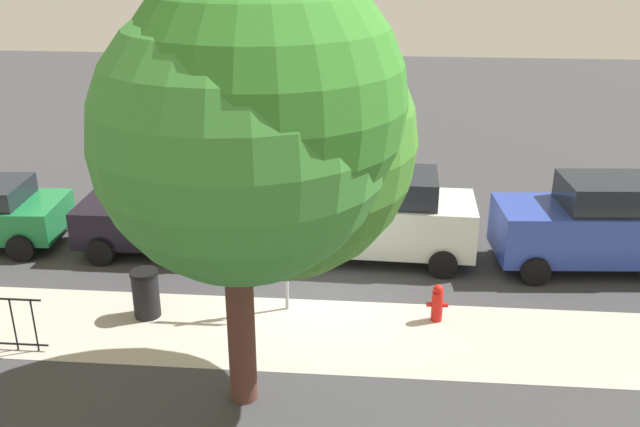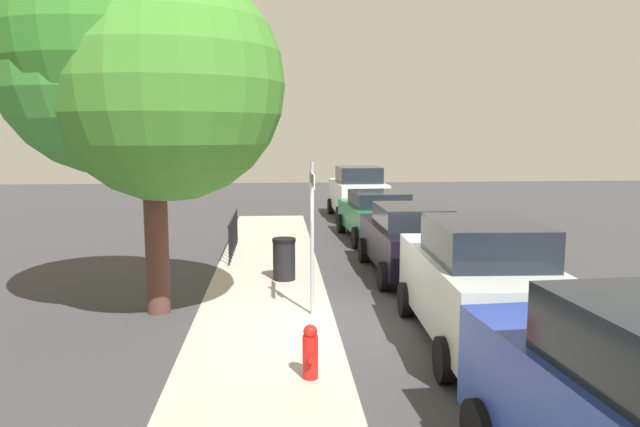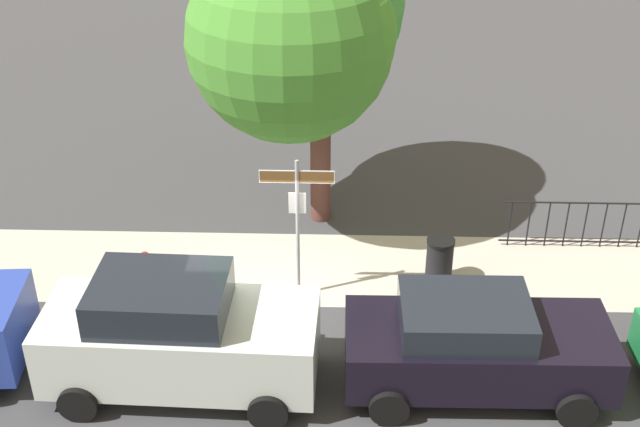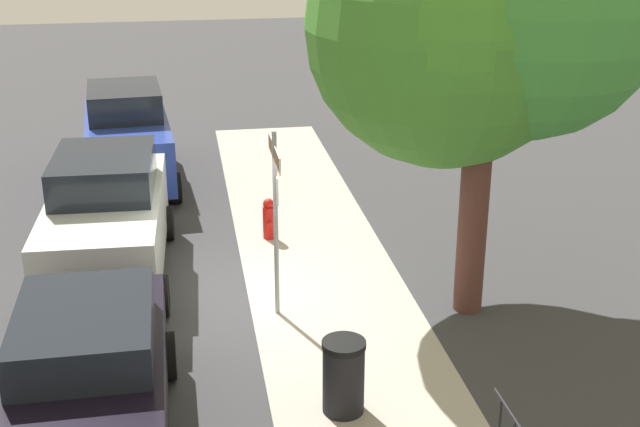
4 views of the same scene
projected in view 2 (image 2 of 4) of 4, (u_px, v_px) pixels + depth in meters
name	position (u px, v px, depth m)	size (l,w,h in m)	color
ground_plane	(336.00, 323.00, 10.88)	(60.00, 60.00, 0.00)	#38383A
sidewalk_strip	(266.00, 294.00, 12.77)	(24.00, 2.60, 0.00)	#ACA496
street_sign	(312.00, 210.00, 11.13)	(1.36, 0.07, 2.89)	#9EA0A5
shade_tree	(136.00, 65.00, 10.49)	(4.34, 5.10, 6.97)	#533028
car_silver	(479.00, 283.00, 9.66)	(4.46, 2.13, 2.06)	silver
car_black	(409.00, 239.00, 14.42)	(4.30, 1.99, 1.71)	black
car_green	(377.00, 214.00, 19.17)	(4.21, 2.28, 1.57)	#197238
car_white	(358.00, 193.00, 23.89)	(4.06, 2.16, 2.07)	white
iron_fence	(233.00, 234.00, 17.00)	(3.50, 0.04, 1.07)	black
fire_hydrant	(310.00, 352.00, 8.40)	(0.42, 0.22, 0.78)	red
trash_bin	(284.00, 259.00, 14.00)	(0.55, 0.55, 0.98)	black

